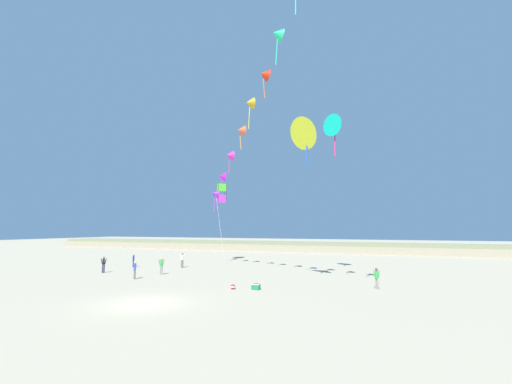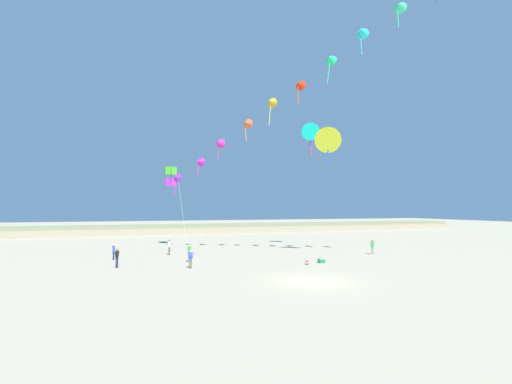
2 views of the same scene
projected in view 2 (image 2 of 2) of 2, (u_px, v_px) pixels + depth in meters
ground_plane at (312, 281)px, 23.21m from camera, size 240.00×240.00×0.00m
dune_ridge at (200, 229)px, 68.86m from camera, size 120.00×8.75×1.73m
person_near_left at (169, 246)px, 36.07m from camera, size 0.45×0.48×1.66m
person_near_right at (189, 252)px, 31.25m from camera, size 0.43×0.48×1.62m
person_mid_center at (191, 258)px, 28.08m from camera, size 0.51×0.28×1.51m
person_far_left at (372, 246)px, 36.65m from camera, size 0.50×0.32×1.53m
person_far_right at (114, 251)px, 32.77m from camera, size 0.30×0.51×1.52m
person_far_center at (117, 257)px, 28.32m from camera, size 0.37×0.50×1.58m
kite_banner_string at (284, 94)px, 35.27m from camera, size 20.93×22.39×24.80m
large_kite_low_lead at (171, 177)px, 44.14m from camera, size 1.55×1.55×2.45m
large_kite_mid_trail at (311, 132)px, 42.55m from camera, size 2.31×1.74×4.26m
large_kite_high_solo at (328, 139)px, 35.97m from camera, size 3.29×2.95×4.10m
beach_cooler at (321, 261)px, 30.91m from camera, size 0.58×0.41×0.46m
beach_ball at (307, 262)px, 30.02m from camera, size 0.36×0.36×0.36m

